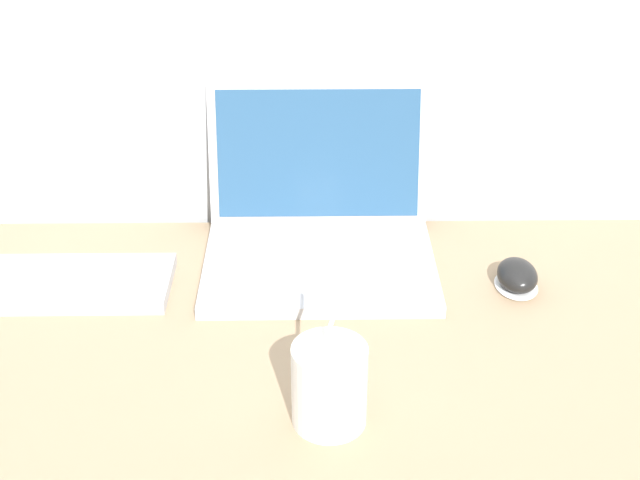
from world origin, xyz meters
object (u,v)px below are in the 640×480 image
Objects in this scene: laptop at (319,226)px; computer_mouse at (517,277)px; drink_cup at (329,384)px; external_keyboard at (54,283)px.

computer_mouse is at bearing -18.60° from laptop.
laptop is 1.73× the size of drink_cup.
external_keyboard is (-0.42, -0.10, -0.04)m from laptop.
laptop is 0.41m from drink_cup.
laptop is at bearing 91.03° from drink_cup.
external_keyboard is at bearing 143.48° from drink_cup.
computer_mouse is 0.25× the size of external_keyboard.
drink_cup is 0.59× the size of external_keyboard.
laptop is 0.43m from external_keyboard.
drink_cup is (0.01, -0.41, 0.00)m from laptop.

